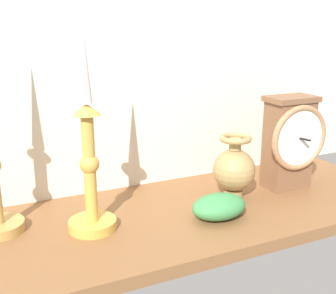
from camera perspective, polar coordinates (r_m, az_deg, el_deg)
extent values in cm
cube|color=brown|center=(89.78, 2.62, -9.02)|extent=(100.00, 36.00, 2.40)
cube|color=silver|center=(98.10, -2.30, 13.53)|extent=(120.00, 2.00, 65.00)
cube|color=brown|center=(102.00, 15.64, 0.26)|extent=(10.03, 6.36, 20.16)
cube|color=brown|center=(99.72, 16.10, 6.17)|extent=(11.24, 7.12, 1.20)
torus|color=#AC7C54|center=(98.79, 17.08, 1.15)|extent=(14.87, 1.35, 14.87)
cylinder|color=silver|center=(98.72, 17.12, 1.14)|extent=(12.43, 0.40, 12.43)
cube|color=black|center=(98.50, 17.24, 1.09)|extent=(1.87, 4.71, 0.30)
cylinder|color=gold|center=(82.02, -9.93, -10.19)|extent=(8.92, 8.92, 1.80)
cylinder|color=gold|center=(77.87, -10.31, -3.01)|extent=(2.26, 2.26, 19.90)
sphere|color=gold|center=(77.55, -10.35, -2.31)|extent=(3.61, 3.61, 3.61)
cone|color=gold|center=(75.05, -10.73, 4.92)|extent=(4.94, 4.94, 2.00)
cone|color=silver|center=(73.91, -11.07, 11.39)|extent=(2.22, 2.22, 14.99)
cylinder|color=tan|center=(96.29, 8.63, -6.10)|extent=(4.16, 4.16, 1.60)
sphere|color=tan|center=(94.39, 8.77, -3.05)|extent=(9.24, 9.24, 9.24)
cylinder|color=tan|center=(92.65, 8.92, 0.38)|extent=(2.59, 2.59, 2.51)
torus|color=tan|center=(92.32, 8.96, 1.13)|extent=(6.90, 6.90, 1.24)
ellipsoid|color=#3E884B|center=(85.22, 6.78, -7.87)|extent=(11.29, 7.90, 4.86)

